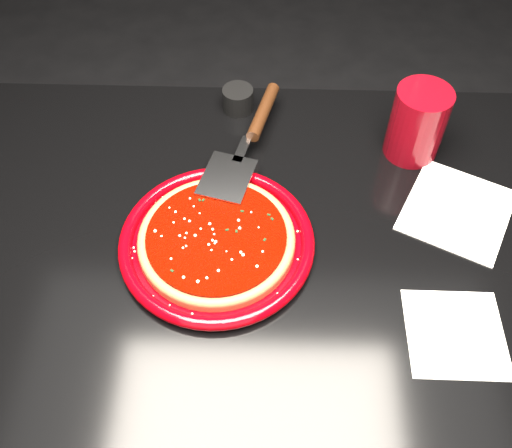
{
  "coord_description": "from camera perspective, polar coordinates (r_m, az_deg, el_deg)",
  "views": [
    {
      "loc": [
        0.02,
        -0.49,
        1.48
      ],
      "look_at": [
        -0.0,
        0.05,
        0.77
      ],
      "focal_mm": 40.0,
      "sensor_mm": 36.0,
      "label": 1
    }
  ],
  "objects": [
    {
      "name": "plate",
      "position": [
        0.89,
        -3.94,
        -1.79
      ],
      "size": [
        0.32,
        0.32,
        0.02
      ],
      "primitive_type": "cylinder",
      "rotation": [
        0.0,
        0.0,
        -0.07
      ],
      "color": "#7C0106",
      "rests_on": "table"
    },
    {
      "name": "cup",
      "position": [
        1.02,
        15.82,
        9.67
      ],
      "size": [
        0.12,
        0.12,
        0.13
      ],
      "primitive_type": "cylinder",
      "rotation": [
        0.0,
        0.0,
        -0.31
      ],
      "color": "maroon",
      "rests_on": "table"
    },
    {
      "name": "table",
      "position": [
        1.21,
        -0.07,
        -13.24
      ],
      "size": [
        1.2,
        0.8,
        0.75
      ],
      "primitive_type": "cube",
      "color": "black",
      "rests_on": "floor"
    },
    {
      "name": "napkin_a",
      "position": [
        0.86,
        19.29,
        -10.32
      ],
      "size": [
        0.14,
        0.14,
        0.0
      ],
      "primitive_type": "cube",
      "rotation": [
        0.0,
        0.0,
        -0.0
      ],
      "color": "white",
      "rests_on": "table"
    },
    {
      "name": "basil_flecks",
      "position": [
        0.87,
        -4.01,
        -1.06
      ],
      "size": [
        0.19,
        0.19,
        0.0
      ],
      "primitive_type": null,
      "color": "black",
      "rests_on": "plate"
    },
    {
      "name": "pizza_crust",
      "position": [
        0.88,
        -3.95,
        -1.66
      ],
      "size": [
        0.26,
        0.26,
        0.01
      ],
      "primitive_type": "cylinder",
      "rotation": [
        0.0,
        0.0,
        -0.07
      ],
      "color": "brown",
      "rests_on": "plate"
    },
    {
      "name": "ramekin",
      "position": [
        1.09,
        -1.82,
        12.36
      ],
      "size": [
        0.08,
        0.08,
        0.04
      ],
      "primitive_type": "cylinder",
      "rotation": [
        0.0,
        0.0,
        0.38
      ],
      "color": "black",
      "rests_on": "table"
    },
    {
      "name": "parmesan_dusting",
      "position": [
        0.87,
        -4.01,
        -1.03
      ],
      "size": [
        0.21,
        0.21,
        0.01
      ],
      "primitive_type": null,
      "color": "beige",
      "rests_on": "plate"
    },
    {
      "name": "pizza_server",
      "position": [
        0.99,
        -0.83,
        8.36
      ],
      "size": [
        0.18,
        0.35,
        0.03
      ],
      "primitive_type": null,
      "rotation": [
        0.0,
        0.0,
        -0.26
      ],
      "color": "silver",
      "rests_on": "plate"
    },
    {
      "name": "pizza_sauce",
      "position": [
        0.88,
        -3.99,
        -1.27
      ],
      "size": [
        0.23,
        0.23,
        0.01
      ],
      "primitive_type": "cylinder",
      "rotation": [
        0.0,
        0.0,
        -0.07
      ],
      "color": "#6E0800",
      "rests_on": "plate"
    },
    {
      "name": "napkin_b",
      "position": [
        0.99,
        19.46,
        1.31
      ],
      "size": [
        0.22,
        0.22,
        0.0
      ],
      "primitive_type": "cube",
      "rotation": [
        0.0,
        0.0,
        -0.46
      ],
      "color": "white",
      "rests_on": "table"
    },
    {
      "name": "pizza_crust_rim",
      "position": [
        0.88,
        -3.97,
        -1.43
      ],
      "size": [
        0.26,
        0.26,
        0.02
      ],
      "primitive_type": "torus",
      "rotation": [
        0.0,
        0.0,
        -0.07
      ],
      "color": "brown",
      "rests_on": "plate"
    },
    {
      "name": "floor",
      "position": [
        1.57,
        -0.06,
        -18.87
      ],
      "size": [
        4.0,
        4.0,
        0.01
      ],
      "primitive_type": "cube",
      "color": "black",
      "rests_on": "ground"
    }
  ]
}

